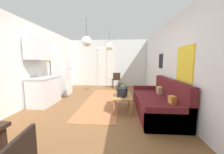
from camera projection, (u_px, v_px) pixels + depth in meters
ground_plane at (97, 111)px, 3.64m from camera, size 4.86×8.01×0.10m
wall_back at (109, 63)px, 7.20m from camera, size 4.46×0.13×2.61m
wall_right at (177, 64)px, 3.33m from camera, size 0.12×7.61×2.61m
wall_left at (22, 64)px, 3.64m from camera, size 0.12×7.61×2.61m
area_rug at (102, 101)px, 4.42m from camera, size 1.13×3.40×0.01m
couch at (158, 103)px, 3.40m from camera, size 0.94×2.17×0.91m
coffee_table at (122, 97)px, 3.59m from camera, size 0.51×0.89×0.43m
bamboo_vase at (123, 90)px, 3.75m from camera, size 0.10×0.10×0.45m
handbag at (122, 92)px, 3.47m from camera, size 0.29×0.37×0.36m
refrigerator at (62, 75)px, 5.24m from camera, size 0.61×0.63×1.65m
kitchen_counter at (43, 79)px, 4.01m from camera, size 0.60×1.04×2.11m
accent_chair at (116, 79)px, 6.59m from camera, size 0.50×0.48×0.82m
pendant_lamp_near at (87, 41)px, 3.55m from camera, size 0.29×0.29×0.80m
pendant_lamp_far at (109, 46)px, 4.95m from camera, size 0.29×0.29×0.77m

